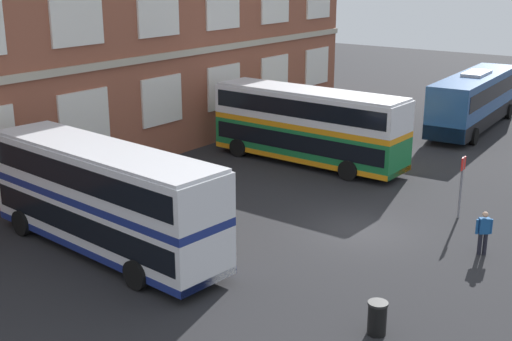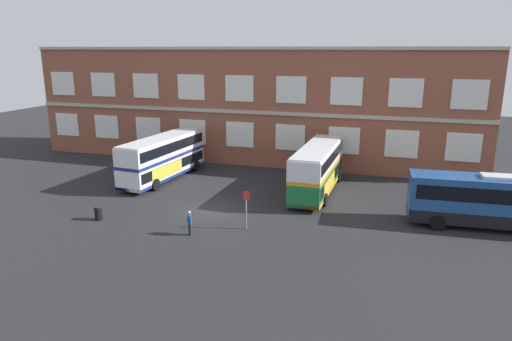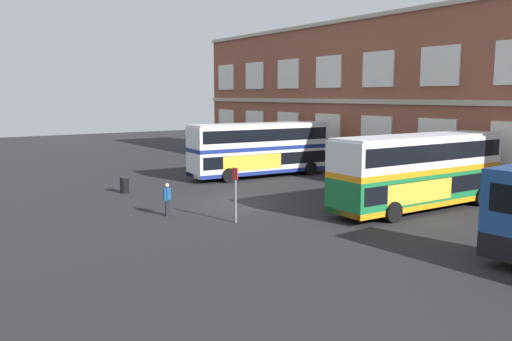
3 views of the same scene
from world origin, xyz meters
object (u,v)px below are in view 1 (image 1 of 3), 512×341
at_px(touring_coach, 474,100).
at_px(station_litter_bin, 377,318).
at_px(double_decker_middle, 308,125).
at_px(waiting_passenger, 484,231).
at_px(double_decker_near, 104,197).
at_px(bus_stand_flag, 461,181).

xyz_separation_m(touring_coach, station_litter_bin, (-27.27, -6.77, -1.39)).
xyz_separation_m(double_decker_middle, waiting_passenger, (-6.42, -11.76, -1.22)).
bearing_deg(double_decker_near, station_litter_bin, -86.79).
bearing_deg(bus_stand_flag, touring_coach, 17.61).
bearing_deg(touring_coach, bus_stand_flag, -162.39).
xyz_separation_m(double_decker_near, bus_stand_flag, (11.37, -9.45, -0.51)).
bearing_deg(waiting_passenger, double_decker_near, 125.14).
xyz_separation_m(touring_coach, bus_stand_flag, (-16.52, -5.24, -0.27)).
bearing_deg(bus_stand_flag, waiting_passenger, -147.09).
relative_size(double_decker_middle, touring_coach, 0.91).
distance_m(double_decker_near, waiting_passenger, 14.17).
xyz_separation_m(touring_coach, waiting_passenger, (-19.76, -7.34, -0.98)).
height_order(double_decker_near, bus_stand_flag, double_decker_near).
bearing_deg(double_decker_middle, touring_coach, -18.34).
xyz_separation_m(double_decker_near, touring_coach, (27.89, -4.20, -0.24)).
distance_m(double_decker_middle, touring_coach, 14.06).
xyz_separation_m(double_decker_middle, touring_coach, (13.34, -4.42, -0.24)).
relative_size(touring_coach, waiting_passenger, 7.14).
bearing_deg(waiting_passenger, station_litter_bin, 175.64).
relative_size(double_decker_near, bus_stand_flag, 4.14).
xyz_separation_m(double_decker_near, double_decker_middle, (14.54, 0.22, 0.00)).
height_order(double_decker_middle, bus_stand_flag, double_decker_middle).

